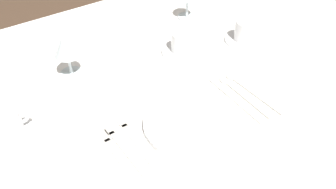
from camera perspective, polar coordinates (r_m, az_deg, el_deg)
The scene contains 15 objects.
dining_table at distance 1.18m, azimuth -2.92°, elevation -1.62°, with size 1.80×1.11×0.74m.
dinner_plate at distance 1.00m, azimuth 3.74°, elevation -4.30°, with size 0.26×0.26×0.02m, color white.
fork_outer at distance 0.97m, azimuth -4.91°, elevation -6.96°, with size 0.02×0.22×0.00m.
fork_inner at distance 0.96m, azimuth -6.68°, elevation -8.02°, with size 0.03×0.22×0.00m.
fork_salad at distance 0.94m, azimuth -7.66°, elevation -9.01°, with size 0.02×0.20×0.00m.
dinner_knife at distance 1.09m, azimuth 10.24°, elevation -0.93°, with size 0.02×0.22×0.00m.
spoon_soup at distance 1.12m, azimuth 10.41°, elevation 0.48°, with size 0.03×0.21×0.01m.
spoon_dessert at distance 1.14m, azimuth 11.63°, elevation 1.04°, with size 0.03×0.22×0.01m.
saucer_left at distance 1.06m, azimuth -22.77°, elevation -5.56°, with size 0.13×0.13×0.01m, color white.
coffee_cup_left at distance 1.03m, azimuth -23.25°, elevation -3.99°, with size 0.11×0.08×0.07m.
saucer_right at distance 1.33m, azimuth 11.42°, elevation 7.98°, with size 0.14×0.14×0.01m, color white.
coffee_cup_right at distance 1.31m, azimuth 11.72°, elevation 9.47°, with size 0.10×0.08×0.07m.
saucer_far at distance 1.26m, azimuth 2.11°, elevation 6.49°, with size 0.13×0.13×0.01m, color white.
coffee_cup_far at distance 1.24m, azimuth 2.22°, elevation 7.98°, with size 0.10×0.07×0.07m.
wine_glass_left at distance 1.14m, azimuth -15.04°, elevation 7.01°, with size 0.08×0.08×0.15m.
Camera 1 is at (-0.42, -0.76, 1.47)m, focal length 40.68 mm.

